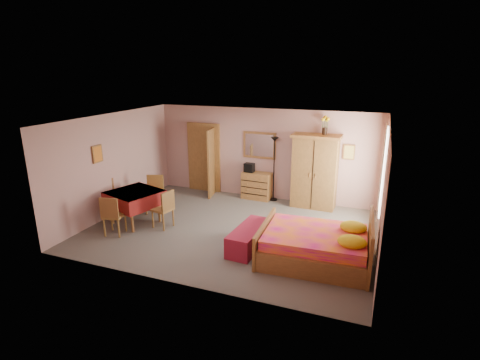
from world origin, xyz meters
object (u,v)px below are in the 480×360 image
at_px(floor_lamp, 274,169).
at_px(bed, 315,237).
at_px(chair_east, 162,209).
at_px(dining_table, 136,207).
at_px(chair_north, 154,195).
at_px(wall_mirror, 259,145).
at_px(wardrobe, 315,171).
at_px(chair_west, 112,199).
at_px(bench, 249,238).
at_px(chair_south, 114,215).
at_px(chest_of_drawers, 257,186).
at_px(sunflower_vase, 325,125).
at_px(stereo, 249,168).

bearing_deg(floor_lamp, bed, -60.84).
bearing_deg(chair_east, floor_lamp, -24.27).
distance_m(dining_table, chair_north, 0.77).
bearing_deg(wall_mirror, chair_east, -116.19).
distance_m(wardrobe, bed, 3.09).
relative_size(wall_mirror, dining_table, 0.88).
relative_size(chair_west, chair_east, 1.05).
bearing_deg(floor_lamp, wall_mirror, 162.75).
distance_m(floor_lamp, bed, 3.60).
bearing_deg(floor_lamp, wardrobe, -6.10).
relative_size(bench, chair_north, 1.42).
bearing_deg(bed, wall_mirror, 121.50).
relative_size(wall_mirror, chair_west, 1.01).
bearing_deg(chair_south, chair_north, 75.04).
height_order(wall_mirror, floor_lamp, wall_mirror).
relative_size(wardrobe, bed, 0.94).
distance_m(wardrobe, bench, 3.16).
distance_m(wall_mirror, chair_south, 4.45).
relative_size(wardrobe, chair_west, 2.07).
relative_size(chest_of_drawers, sunflower_vase, 1.71).
relative_size(floor_lamp, bed, 0.86).
bearing_deg(floor_lamp, chair_north, -142.62).
height_order(stereo, wardrobe, wardrobe).
height_order(wall_mirror, dining_table, wall_mirror).
bearing_deg(wall_mirror, floor_lamp, -17.11).
relative_size(bench, chair_west, 1.42).
height_order(bed, dining_table, bed).
bearing_deg(dining_table, chair_east, 0.83).
distance_m(floor_lamp, chair_south, 4.50).
relative_size(bed, chair_south, 2.27).
relative_size(chair_north, chair_west, 1.00).
relative_size(wall_mirror, stereo, 3.53).
xyz_separation_m(chest_of_drawers, bed, (2.23, -3.06, 0.10)).
relative_size(chair_north, chair_east, 1.05).
relative_size(wall_mirror, sunflower_vase, 2.01).
relative_size(stereo, chair_west, 0.29).
bearing_deg(wall_mirror, dining_table, -126.78).
height_order(chest_of_drawers, dining_table, dining_table).
bearing_deg(bench, bed, -1.93).
height_order(chest_of_drawers, chair_north, chair_north).
height_order(sunflower_vase, chair_west, sunflower_vase).
height_order(bench, dining_table, dining_table).
bearing_deg(floor_lamp, chest_of_drawers, -173.21).
distance_m(wardrobe, chair_east, 4.14).
bearing_deg(chair_west, chest_of_drawers, 149.46).
bearing_deg(chest_of_drawers, wall_mirror, 92.94).
bearing_deg(stereo, floor_lamp, 4.49).
height_order(wardrobe, chair_south, wardrobe).
distance_m(chest_of_drawers, bench, 3.14).
bearing_deg(chair_south, chest_of_drawers, 45.22).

